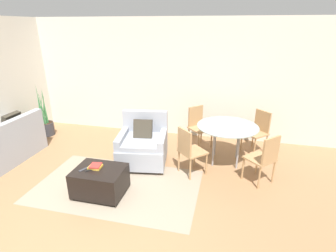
# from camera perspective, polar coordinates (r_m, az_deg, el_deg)

# --- Properties ---
(ground_plane) EXTENTS (20.00, 20.00, 0.00)m
(ground_plane) POSITION_cam_1_polar(r_m,az_deg,el_deg) (3.98, -17.14, -20.30)
(ground_plane) COLOR #936B47
(wall_back) EXTENTS (12.00, 0.06, 2.75)m
(wall_back) POSITION_cam_1_polar(r_m,az_deg,el_deg) (6.38, -2.58, 10.34)
(wall_back) COLOR beige
(wall_back) RESTS_ON ground_plane
(area_rug) EXTENTS (2.74, 1.65, 0.01)m
(area_rug) POSITION_cam_1_polar(r_m,az_deg,el_deg) (4.67, -10.91, -12.68)
(area_rug) COLOR gray
(area_rug) RESTS_ON ground_plane
(armchair) EXTENTS (1.03, 1.03, 0.97)m
(armchair) POSITION_cam_1_polar(r_m,az_deg,el_deg) (5.16, -5.48, -4.25)
(armchair) COLOR #999EA8
(armchair) RESTS_ON ground_plane
(ottoman) EXTENTS (0.78, 0.61, 0.45)m
(ottoman) POSITION_cam_1_polar(r_m,az_deg,el_deg) (4.42, -14.57, -11.41)
(ottoman) COLOR black
(ottoman) RESTS_ON ground_plane
(book_stack) EXTENTS (0.20, 0.20, 0.05)m
(book_stack) POSITION_cam_1_polar(r_m,az_deg,el_deg) (4.36, -15.53, -8.47)
(book_stack) COLOR gold
(book_stack) RESTS_ON ottoman
(tv_remote_primary) EXTENTS (0.11, 0.16, 0.01)m
(tv_remote_primary) POSITION_cam_1_polar(r_m,az_deg,el_deg) (4.37, -17.90, -8.97)
(tv_remote_primary) COLOR #333338
(tv_remote_primary) RESTS_ON ottoman
(tv_remote_secondary) EXTENTS (0.14, 0.13, 0.01)m
(tv_remote_secondary) POSITION_cam_1_polar(r_m,az_deg,el_deg) (4.32, -16.72, -9.19)
(tv_remote_secondary) COLOR black
(tv_remote_secondary) RESTS_ON ottoman
(potted_plant) EXTENTS (0.37, 0.37, 1.31)m
(potted_plant) POSITION_cam_1_polar(r_m,az_deg,el_deg) (7.14, -25.11, 0.37)
(potted_plant) COLOR #333338
(potted_plant) RESTS_ON ground_plane
(dining_table) EXTENTS (1.17, 1.17, 0.77)m
(dining_table) POSITION_cam_1_polar(r_m,az_deg,el_deg) (5.16, 12.79, -0.80)
(dining_table) COLOR #8C9E99
(dining_table) RESTS_ON ground_plane
(dining_chair_near_left) EXTENTS (0.59, 0.59, 0.90)m
(dining_chair_near_left) POSITION_cam_1_polar(r_m,az_deg,el_deg) (4.69, 4.59, -4.92)
(dining_chair_near_left) COLOR tan
(dining_chair_near_left) RESTS_ON ground_plane
(dining_chair_near_right) EXTENTS (0.59, 0.59, 0.90)m
(dining_chair_near_right) POSITION_cam_1_polar(r_m,az_deg,el_deg) (4.70, 20.27, -6.23)
(dining_chair_near_right) COLOR tan
(dining_chair_near_right) RESTS_ON ground_plane
(dining_chair_far_left) EXTENTS (0.59, 0.59, 0.90)m
(dining_chair_far_left) POSITION_cam_1_polar(r_m,az_deg,el_deg) (5.85, 6.57, 0.47)
(dining_chair_far_left) COLOR tan
(dining_chair_far_left) RESTS_ON ground_plane
(dining_chair_far_right) EXTENTS (0.59, 0.59, 0.90)m
(dining_chair_far_right) POSITION_cam_1_polar(r_m,az_deg,el_deg) (5.86, 19.06, -0.58)
(dining_chair_far_right) COLOR tan
(dining_chair_far_right) RESTS_ON ground_plane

